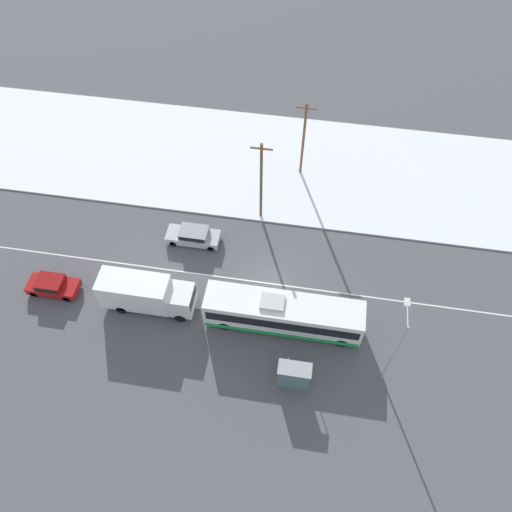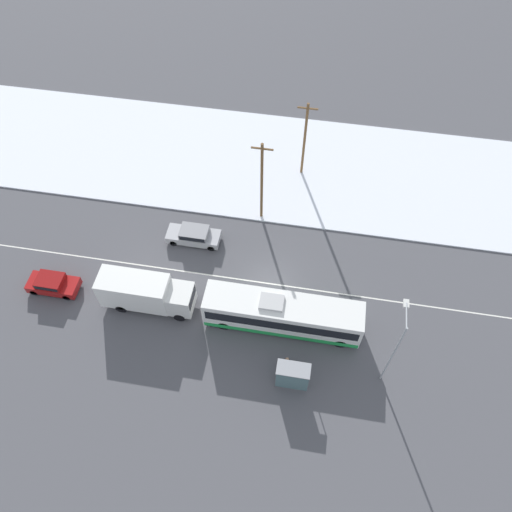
{
  "view_description": "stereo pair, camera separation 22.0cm",
  "coord_description": "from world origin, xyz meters",
  "views": [
    {
      "loc": [
        2.43,
        -22.03,
        35.41
      ],
      "look_at": [
        -1.35,
        1.62,
        1.4
      ],
      "focal_mm": 35.0,
      "sensor_mm": 36.0,
      "label": 1
    },
    {
      "loc": [
        2.65,
        -21.99,
        35.41
      ],
      "look_at": [
        -1.35,
        1.62,
        1.4
      ],
      "focal_mm": 35.0,
      "sensor_mm": 36.0,
      "label": 2
    }
  ],
  "objects": [
    {
      "name": "pedestrian_at_stop",
      "position": [
        2.43,
        -7.14,
        1.03
      ],
      "size": [
        0.6,
        0.27,
        1.68
      ],
      "color": "#23232D",
      "rests_on": "ground_plane"
    },
    {
      "name": "lane_marking_center",
      "position": [
        0.0,
        0.0,
        0.0
      ],
      "size": [
        60.0,
        0.12,
        0.0
      ],
      "color": "silver",
      "rests_on": "ground_plane"
    },
    {
      "name": "bus_shelter",
      "position": [
        2.98,
        -8.41,
        1.66
      ],
      "size": [
        2.41,
        1.2,
        2.4
      ],
      "color": "gray",
      "rests_on": "ground_plane"
    },
    {
      "name": "box_truck",
      "position": [
        -9.36,
        -3.54,
        1.79
      ],
      "size": [
        7.41,
        2.3,
        3.26
      ],
      "color": "silver",
      "rests_on": "ground_plane"
    },
    {
      "name": "sedan_car",
      "position": [
        -7.17,
        3.35,
        0.82
      ],
      "size": [
        4.67,
        1.8,
        1.49
      ],
      "rotation": [
        0.0,
        0.0,
        3.14
      ],
      "color": "#9E9EA3",
      "rests_on": "ground_plane"
    },
    {
      "name": "parked_car_near_truck",
      "position": [
        -17.41,
        -3.46,
        0.81
      ],
      "size": [
        4.12,
        1.8,
        1.49
      ],
      "color": "maroon",
      "rests_on": "ground_plane"
    },
    {
      "name": "utility_pole_snowlot",
      "position": [
        1.19,
        13.26,
        4.32
      ],
      "size": [
        1.8,
        0.24,
        8.26
      ],
      "color": "brown",
      "rests_on": "ground_plane"
    },
    {
      "name": "city_bus",
      "position": [
        1.6,
        -3.54,
        1.61
      ],
      "size": [
        12.09,
        2.57,
        3.3
      ],
      "color": "white",
      "rests_on": "ground_plane"
    },
    {
      "name": "snow_lot",
      "position": [
        0.0,
        13.85,
        0.06
      ],
      "size": [
        80.0,
        14.7,
        0.12
      ],
      "color": "silver",
      "rests_on": "ground_plane"
    },
    {
      "name": "streetlamp",
      "position": [
        9.41,
        -6.42,
        5.02
      ],
      "size": [
        0.36,
        2.23,
        8.13
      ],
      "color": "#9EA3A8",
      "rests_on": "ground_plane"
    },
    {
      "name": "utility_pole_roadside",
      "position": [
        -1.79,
        7.08,
        4.59
      ],
      "size": [
        1.8,
        0.24,
        8.8
      ],
      "color": "brown",
      "rests_on": "ground_plane"
    },
    {
      "name": "ground_plane",
      "position": [
        0.0,
        0.0,
        0.0
      ],
      "size": [
        120.0,
        120.0,
        0.0
      ],
      "primitive_type": "plane",
      "color": "#4C4C51"
    }
  ]
}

